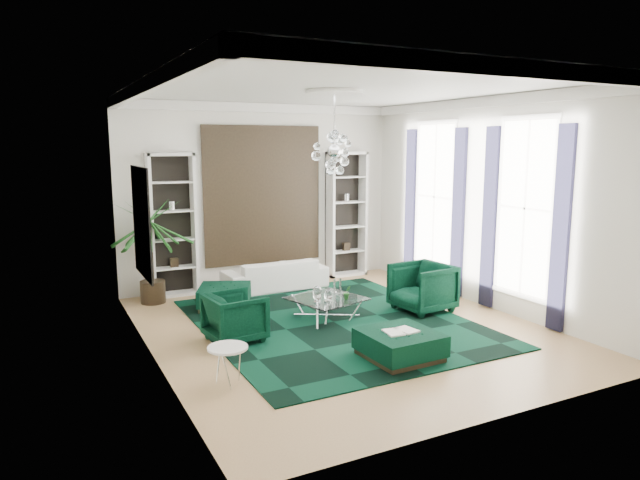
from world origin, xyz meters
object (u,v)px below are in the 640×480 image
sofa (275,274)px  armchair_left (235,317)px  ottoman_front (400,345)px  palm (150,237)px  coffee_table (327,308)px  armchair_right (422,287)px  side_table (228,366)px  ottoman_side (225,297)px

sofa → armchair_left: armchair_left is taller
armchair_left → ottoman_front: (1.80, -1.75, -0.18)m
palm → coffee_table: bearing=-44.4°
armchair_left → armchair_right: bearing=-96.2°
side_table → armchair_left: bearing=68.2°
coffee_table → armchair_right: bearing=-11.3°
ottoman_side → palm: bearing=139.2°
palm → ottoman_side: bearing=-40.8°
coffee_table → side_table: side_table is taller
armchair_right → armchair_left: bearing=-95.2°
coffee_table → side_table: 2.99m
side_table → coffee_table: bearing=38.2°
armchair_left → coffee_table: armchair_left is taller
coffee_table → sofa: bearing=90.0°
armchair_right → ottoman_side: (-3.10, 1.80, -0.23)m
sofa → coffee_table: 2.30m
armchair_left → armchair_right: armchair_right is taller
ottoman_front → palm: bearing=119.1°
coffee_table → armchair_left: bearing=-168.7°
coffee_table → side_table: bearing=-141.8°
ottoman_side → side_table: size_ratio=1.80×
armchair_left → armchair_right: 3.50m
palm → sofa: bearing=-2.3°
ottoman_front → palm: size_ratio=0.39×
armchair_left → side_table: size_ratio=1.63×
sofa → armchair_right: armchair_right is taller
side_table → sofa: bearing=60.5°
armchair_left → ottoman_front: 2.52m
sofa → armchair_right: size_ratio=2.23×
armchair_right → side_table: armchair_right is taller
coffee_table → palm: 3.60m
side_table → ottoman_front: bearing=-5.9°
ottoman_side → side_table: side_table is taller
ottoman_front → side_table: bearing=174.1°
armchair_left → ottoman_side: (0.40, 1.80, -0.17)m
ottoman_front → sofa: bearing=90.7°
armchair_left → coffee_table: bearing=-84.9°
sofa → palm: size_ratio=0.84×
armchair_left → sofa: bearing=-39.7°
coffee_table → ottoman_front: 2.10m
ottoman_side → side_table: 3.45m
coffee_table → palm: palm is taller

